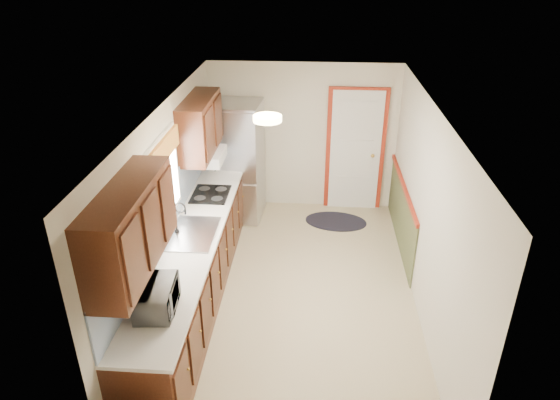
# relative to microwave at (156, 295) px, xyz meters

# --- Properties ---
(room_shell) EXTENTS (3.20, 5.20, 2.52)m
(room_shell) POSITION_rel_microwave_xyz_m (1.20, 1.58, 0.09)
(room_shell) COLOR tan
(room_shell) RESTS_ON ground
(kitchen_run) EXTENTS (0.63, 4.00, 2.20)m
(kitchen_run) POSITION_rel_microwave_xyz_m (-0.04, 1.29, -0.30)
(kitchen_run) COLOR #3B190D
(kitchen_run) RESTS_ON ground
(back_wall_trim) EXTENTS (1.12, 2.30, 2.08)m
(back_wall_trim) POSITION_rel_microwave_xyz_m (2.19, 3.79, -0.22)
(back_wall_trim) COLOR maroon
(back_wall_trim) RESTS_ON ground
(ceiling_fixture) EXTENTS (0.30, 0.30, 0.06)m
(ceiling_fixture) POSITION_rel_microwave_xyz_m (0.90, 1.38, 1.25)
(ceiling_fixture) COLOR #FFD88C
(ceiling_fixture) RESTS_ON room_shell
(microwave) EXTENTS (0.32, 0.53, 0.34)m
(microwave) POSITION_rel_microwave_xyz_m (0.00, 0.00, 0.00)
(microwave) COLOR white
(microwave) RESTS_ON kitchen_run
(refrigerator) EXTENTS (0.83, 0.81, 1.88)m
(refrigerator) POSITION_rel_microwave_xyz_m (0.18, 3.63, -0.17)
(refrigerator) COLOR #B7B7BC
(refrigerator) RESTS_ON ground
(rug) EXTENTS (1.05, 0.74, 0.01)m
(rug) POSITION_rel_microwave_xyz_m (1.78, 3.48, -1.10)
(rug) COLOR black
(rug) RESTS_ON ground
(cooktop) EXTENTS (0.49, 0.58, 0.02)m
(cooktop) POSITION_rel_microwave_xyz_m (0.01, 2.42, -0.16)
(cooktop) COLOR black
(cooktop) RESTS_ON kitchen_run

